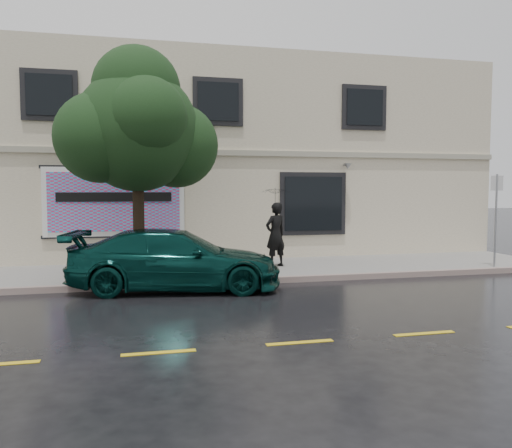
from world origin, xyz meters
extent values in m
plane|color=black|center=(0.00, 0.00, 0.00)|extent=(90.00, 90.00, 0.00)
cube|color=gray|center=(0.00, 3.25, 0.07)|extent=(20.00, 3.50, 0.15)
cube|color=gray|center=(0.00, 1.50, 0.07)|extent=(20.00, 0.18, 0.16)
cube|color=gold|center=(0.00, -3.50, 0.01)|extent=(19.00, 0.12, 0.01)
cube|color=beige|center=(0.00, 9.00, 3.50)|extent=(20.00, 8.00, 7.00)
cube|color=#9E9984|center=(0.00, 4.96, 3.60)|extent=(20.00, 0.12, 0.18)
cube|color=black|center=(3.20, 4.96, 1.95)|extent=(2.30, 0.10, 2.10)
cube|color=black|center=(3.20, 4.90, 1.95)|extent=(2.00, 0.05, 1.80)
cube|color=black|center=(-5.00, 4.90, 5.20)|extent=(1.30, 0.05, 1.20)
cube|color=black|center=(0.00, 4.90, 5.20)|extent=(1.30, 0.05, 1.20)
cube|color=black|center=(5.00, 4.90, 5.20)|extent=(1.30, 0.05, 1.20)
cube|color=white|center=(-3.20, 4.93, 2.05)|extent=(4.20, 0.06, 2.10)
cube|color=#CF2E6B|center=(-3.20, 4.89, 2.05)|extent=(3.90, 0.04, 1.80)
cube|color=black|center=(-3.20, 4.96, 1.00)|extent=(4.30, 0.10, 0.10)
cube|color=black|center=(-3.20, 4.96, 3.10)|extent=(4.30, 0.10, 0.10)
cube|color=black|center=(-3.20, 4.86, 2.20)|extent=(3.40, 0.02, 0.28)
imported|color=#072F2A|center=(-1.63, 1.20, 0.73)|extent=(5.32, 2.96, 1.47)
imported|color=black|center=(1.43, 3.22, 1.10)|extent=(0.82, 0.70, 1.90)
imported|color=black|center=(1.43, 3.22, 2.38)|extent=(1.13, 1.13, 0.67)
cylinder|color=black|center=(-2.49, 2.20, 1.48)|extent=(0.29, 0.29, 2.66)
sphere|color=black|center=(-2.49, 2.20, 3.92)|extent=(3.09, 3.09, 3.09)
cylinder|color=white|center=(-2.41, 1.80, 0.19)|extent=(0.30, 0.30, 0.08)
cylinder|color=white|center=(-2.41, 1.80, 0.50)|extent=(0.22, 0.22, 0.55)
sphere|color=white|center=(-2.41, 1.80, 0.81)|extent=(0.22, 0.22, 0.22)
cylinder|color=white|center=(-2.41, 1.80, 0.53)|extent=(0.32, 0.10, 0.10)
cylinder|color=gray|center=(7.73, 1.75, 1.51)|extent=(0.06, 0.06, 2.72)
cube|color=silver|center=(7.73, 1.75, 2.61)|extent=(0.31, 0.16, 0.44)
camera|label=1|loc=(-2.42, -10.91, 2.44)|focal=35.00mm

